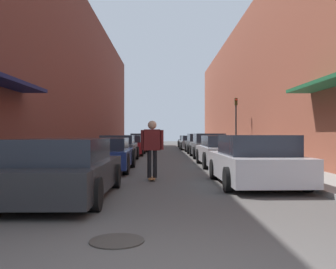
% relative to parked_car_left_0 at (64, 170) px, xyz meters
% --- Properties ---
extents(ground, '(99.23, 99.23, 0.00)m').
position_rel_parked_car_left_0_xyz_m(ground, '(2.24, 13.29, -0.61)').
color(ground, '#4C4947').
extents(curb_strip_left, '(1.80, 45.10, 0.12)m').
position_rel_parked_car_left_0_xyz_m(curb_strip_left, '(-2.07, 17.80, -0.55)').
color(curb_strip_left, gray).
rests_on(curb_strip_left, ground).
extents(curb_strip_right, '(1.80, 45.10, 0.12)m').
position_rel_parked_car_left_0_xyz_m(curb_strip_right, '(6.55, 17.80, -0.55)').
color(curb_strip_right, gray).
rests_on(curb_strip_right, ground).
extents(building_row_left, '(4.90, 45.10, 10.32)m').
position_rel_parked_car_left_0_xyz_m(building_row_left, '(-4.97, 17.80, 4.55)').
color(building_row_left, brown).
rests_on(building_row_left, ground).
extents(building_row_right, '(4.90, 45.10, 9.35)m').
position_rel_parked_car_left_0_xyz_m(building_row_right, '(9.45, 17.80, 4.07)').
color(building_row_right, brown).
rests_on(building_row_right, ground).
extents(parked_car_left_0, '(2.01, 4.58, 1.27)m').
position_rel_parked_car_left_0_xyz_m(parked_car_left_0, '(0.00, 0.00, 0.00)').
color(parked_car_left_0, '#232326').
rests_on(parked_car_left_0, ground).
extents(parked_car_left_1, '(2.08, 4.37, 1.22)m').
position_rel_parked_car_left_0_xyz_m(parked_car_left_1, '(-0.10, 5.88, 0.00)').
color(parked_car_left_1, navy).
rests_on(parked_car_left_1, ground).
extents(parked_car_left_2, '(1.88, 4.13, 1.30)m').
position_rel_parked_car_left_0_xyz_m(parked_car_left_2, '(-0.17, 10.88, 0.03)').
color(parked_car_left_2, '#515459').
rests_on(parked_car_left_2, ground).
extents(parked_car_left_3, '(1.98, 4.18, 1.27)m').
position_rel_parked_car_left_0_xyz_m(parked_car_left_3, '(-0.12, 16.24, 0.02)').
color(parked_car_left_3, maroon).
rests_on(parked_car_left_3, ground).
extents(parked_car_left_4, '(1.99, 4.65, 1.29)m').
position_rel_parked_car_left_0_xyz_m(parked_car_left_4, '(-0.09, 21.23, 0.01)').
color(parked_car_left_4, '#232326').
rests_on(parked_car_left_4, ground).
extents(parked_car_left_5, '(1.88, 4.83, 1.41)m').
position_rel_parked_car_left_0_xyz_m(parked_car_left_5, '(-0.10, 26.63, 0.07)').
color(parked_car_left_5, '#232326').
rests_on(parked_car_left_5, ground).
extents(parked_car_right_0, '(2.04, 4.15, 1.34)m').
position_rel_parked_car_left_0_xyz_m(parked_car_right_0, '(4.55, 1.98, 0.03)').
color(parked_car_right_0, '#B7B7BC').
rests_on(parked_car_right_0, ground).
extents(parked_car_right_1, '(1.96, 4.62, 1.30)m').
position_rel_parked_car_left_0_xyz_m(parked_car_right_1, '(4.62, 7.86, 0.03)').
color(parked_car_right_1, '#B7B7BC').
rests_on(parked_car_right_1, ground).
extents(parked_car_right_2, '(1.97, 4.28, 1.40)m').
position_rel_parked_car_left_0_xyz_m(parked_car_right_2, '(4.70, 13.64, 0.06)').
color(parked_car_right_2, '#515459').
rests_on(parked_car_right_2, ground).
extents(parked_car_right_3, '(1.91, 4.63, 1.39)m').
position_rel_parked_car_left_0_xyz_m(parked_car_right_3, '(4.68, 19.02, 0.05)').
color(parked_car_right_3, '#232326').
rests_on(parked_car_right_3, ground).
extents(parked_car_right_4, '(2.07, 4.02, 1.22)m').
position_rel_parked_car_left_0_xyz_m(parked_car_right_4, '(4.55, 24.54, -0.00)').
color(parked_car_right_4, gray).
rests_on(parked_car_right_4, ground).
extents(parked_car_right_5, '(1.98, 3.93, 1.22)m').
position_rel_parked_car_left_0_xyz_m(parked_car_right_5, '(4.57, 29.76, -0.00)').
color(parked_car_right_5, black).
rests_on(parked_car_right_5, ground).
extents(skateboarder, '(0.67, 0.78, 1.76)m').
position_rel_parked_car_left_0_xyz_m(skateboarder, '(1.77, 3.10, 0.48)').
color(skateboarder, brown).
rests_on(skateboarder, ground).
extents(manhole_cover, '(0.70, 0.70, 0.02)m').
position_rel_parked_car_left_0_xyz_m(manhole_cover, '(1.52, -3.21, -0.60)').
color(manhole_cover, '#332D28').
rests_on(manhole_cover, ground).
extents(traffic_light, '(0.16, 0.22, 3.47)m').
position_rel_parked_car_left_0_xyz_m(traffic_light, '(6.58, 15.03, 1.66)').
color(traffic_light, '#2D2D2D').
rests_on(traffic_light, curb_strip_right).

